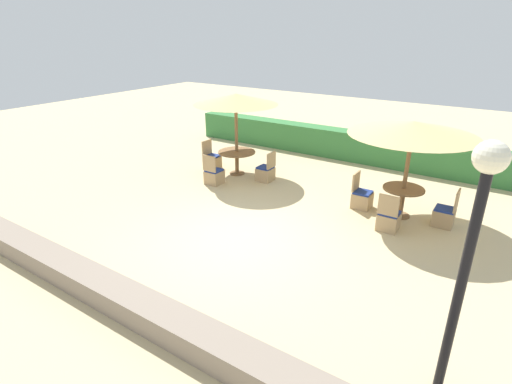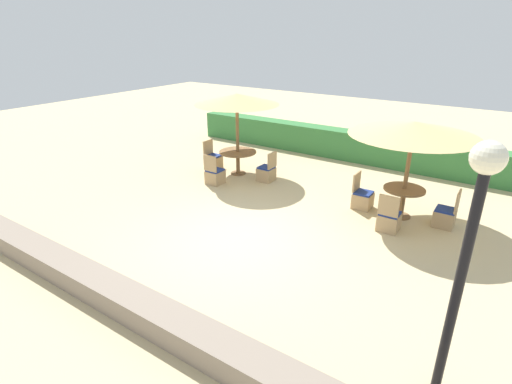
# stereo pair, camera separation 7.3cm
# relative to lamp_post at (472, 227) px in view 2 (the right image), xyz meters

# --- Properties ---
(ground_plane) EXTENTS (40.00, 40.00, 0.00)m
(ground_plane) POSITION_rel_lamp_post_xyz_m (-4.47, 1.83, -2.35)
(ground_plane) COLOR #C6B284
(hedge_row) EXTENTS (13.00, 0.70, 1.01)m
(hedge_row) POSITION_rel_lamp_post_xyz_m (-4.47, 8.68, -1.85)
(hedge_row) COLOR #387A3D
(hedge_row) RESTS_ON ground_plane
(stone_border) EXTENTS (10.00, 0.56, 0.41)m
(stone_border) POSITION_rel_lamp_post_xyz_m (-4.47, -1.26, -2.14)
(stone_border) COLOR gray
(stone_border) RESTS_ON ground_plane
(lamp_post) EXTENTS (0.36, 0.36, 3.32)m
(lamp_post) POSITION_rel_lamp_post_xyz_m (0.00, 0.00, 0.00)
(lamp_post) COLOR black
(lamp_post) RESTS_ON ground_plane
(parasol_back_left) EXTENTS (2.57, 2.57, 2.54)m
(parasol_back_left) POSITION_rel_lamp_post_xyz_m (-7.04, 5.20, 0.01)
(parasol_back_left) COLOR brown
(parasol_back_left) RESTS_ON ground_plane
(round_table_back_left) EXTENTS (1.17, 1.17, 0.75)m
(round_table_back_left) POSITION_rel_lamp_post_xyz_m (-7.04, 5.20, -1.75)
(round_table_back_left) COLOR brown
(round_table_back_left) RESTS_ON ground_plane
(patio_chair_back_left_west) EXTENTS (0.46, 0.46, 0.93)m
(patio_chair_back_left_west) POSITION_rel_lamp_post_xyz_m (-8.07, 5.19, -2.09)
(patio_chair_back_left_west) COLOR tan
(patio_chair_back_left_west) RESTS_ON ground_plane
(patio_chair_back_left_east) EXTENTS (0.46, 0.46, 0.93)m
(patio_chair_back_left_east) POSITION_rel_lamp_post_xyz_m (-5.94, 5.18, -2.09)
(patio_chair_back_left_east) COLOR tan
(patio_chair_back_left_east) RESTS_ON ground_plane
(patio_chair_back_left_south) EXTENTS (0.46, 0.46, 0.93)m
(patio_chair_back_left_south) POSITION_rel_lamp_post_xyz_m (-7.09, 4.10, -2.09)
(patio_chair_back_left_south) COLOR tan
(patio_chair_back_left_south) RESTS_ON ground_plane
(parasol_back_right) EXTENTS (2.94, 2.94, 2.39)m
(parasol_back_right) POSITION_rel_lamp_post_xyz_m (-1.82, 4.93, -0.13)
(parasol_back_right) COLOR brown
(parasol_back_right) RESTS_ON ground_plane
(round_table_back_right) EXTENTS (0.99, 0.99, 0.75)m
(round_table_back_right) POSITION_rel_lamp_post_xyz_m (-1.82, 4.93, -1.78)
(round_table_back_right) COLOR brown
(round_table_back_right) RESTS_ON ground_plane
(patio_chair_back_right_west) EXTENTS (0.46, 0.46, 0.93)m
(patio_chair_back_right_west) POSITION_rel_lamp_post_xyz_m (-2.81, 4.89, -2.09)
(patio_chair_back_right_west) COLOR tan
(patio_chair_back_right_west) RESTS_ON ground_plane
(patio_chair_back_right_east) EXTENTS (0.46, 0.46, 0.93)m
(patio_chair_back_right_east) POSITION_rel_lamp_post_xyz_m (-0.82, 4.96, -2.09)
(patio_chair_back_right_east) COLOR tan
(patio_chair_back_right_east) RESTS_ON ground_plane
(patio_chair_back_right_south) EXTENTS (0.46, 0.46, 0.93)m
(patio_chair_back_right_south) POSITION_rel_lamp_post_xyz_m (-1.86, 4.02, -2.09)
(patio_chair_back_right_south) COLOR tan
(patio_chair_back_right_south) RESTS_ON ground_plane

